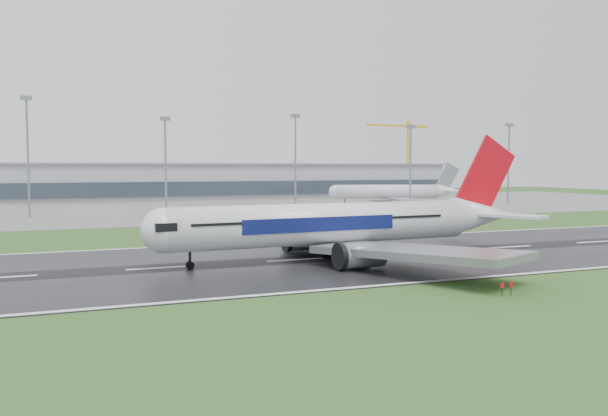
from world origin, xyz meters
name	(u,v)px	position (x,y,z in m)	size (l,w,h in m)	color
ground	(410,253)	(0.00, 0.00, 0.00)	(520.00, 520.00, 0.00)	#2A501D
runway	(410,253)	(0.00, 0.00, 0.05)	(400.00, 45.00, 0.10)	black
apron	(227,206)	(0.00, 125.00, 0.04)	(400.00, 130.00, 0.08)	slate
terminal	(195,182)	(0.00, 185.00, 7.50)	(240.00, 36.00, 15.00)	#91939C
main_airliner	(351,198)	(-11.45, -1.46, 9.34)	(62.62, 59.64, 18.49)	white
parked_airliner	(392,184)	(61.73, 114.79, 7.60)	(51.29, 47.76, 15.03)	silver
tower_crane	(408,157)	(119.95, 200.00, 19.69)	(39.47, 2.15, 39.38)	gold
floodmast_1	(28,159)	(-62.67, 100.00, 16.32)	(0.64, 0.64, 32.64)	gray
floodmast_2	(166,167)	(-24.83, 100.00, 14.04)	(0.64, 0.64, 28.07)	gray
floodmast_3	(295,164)	(17.12, 100.00, 15.11)	(0.64, 0.64, 30.21)	gray
floodmast_4	(410,168)	(60.67, 100.00, 13.89)	(0.64, 0.64, 27.77)	gray
floodmast_5	(508,165)	(103.71, 100.00, 14.72)	(0.64, 0.64, 29.43)	gray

